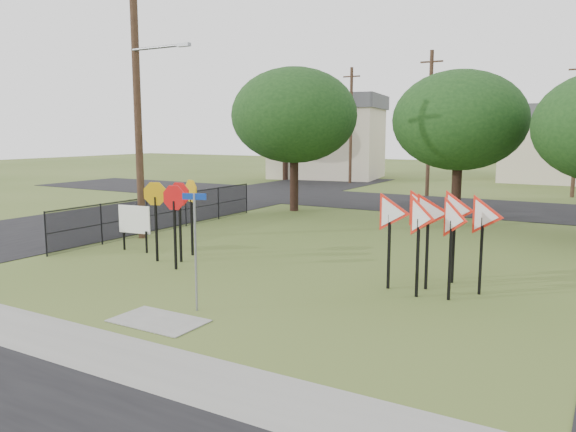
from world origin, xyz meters
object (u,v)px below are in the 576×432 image
object	(u,v)px
street_name_sign	(195,243)
info_board	(134,221)
yield_sign_cluster	(435,218)
stop_sign_cluster	(175,203)

from	to	relation	value
street_name_sign	info_board	world-z (taller)	street_name_sign
yield_sign_cluster	info_board	distance (m)	10.15
street_name_sign	yield_sign_cluster	world-z (taller)	street_name_sign
yield_sign_cluster	info_board	world-z (taller)	yield_sign_cluster
yield_sign_cluster	info_board	xyz separation A→B (m)	(-10.11, -0.40, -0.83)
street_name_sign	info_board	size ratio (longest dim) A/B	1.71
street_name_sign	yield_sign_cluster	distance (m)	6.03
stop_sign_cluster	yield_sign_cluster	distance (m)	7.88
street_name_sign	stop_sign_cluster	distance (m)	5.08
stop_sign_cluster	info_board	distance (m)	2.47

